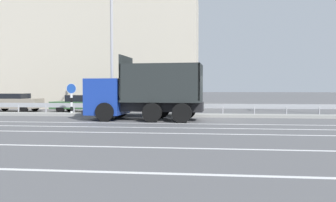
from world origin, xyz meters
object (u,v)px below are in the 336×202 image
object	(u,v)px
parked_car_3	(83,103)
street_lamp_1	(111,37)
dump_truck	(132,98)
median_road_sign	(71,99)
parked_car_2	(14,102)

from	to	relation	value
parked_car_3	street_lamp_1	bearing A→B (deg)	44.15
dump_truck	median_road_sign	bearing A→B (deg)	66.15
parked_car_2	street_lamp_1	bearing A→B (deg)	-111.34
street_lamp_1	parked_car_2	distance (m)	10.36
parked_car_2	parked_car_3	distance (m)	5.60
dump_truck	median_road_sign	world-z (taller)	dump_truck
street_lamp_1	parked_car_3	world-z (taller)	street_lamp_1
dump_truck	median_road_sign	size ratio (longest dim) A/B	3.14
parked_car_3	dump_truck	bearing A→B (deg)	41.73
median_road_sign	parked_car_3	bearing A→B (deg)	97.14
street_lamp_1	parked_car_2	bearing A→B (deg)	159.43
street_lamp_1	parked_car_2	size ratio (longest dim) A/B	2.26
street_lamp_1	median_road_sign	bearing A→B (deg)	177.61
median_road_sign	street_lamp_1	bearing A→B (deg)	-2.39
dump_truck	parked_car_3	size ratio (longest dim) A/B	1.47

